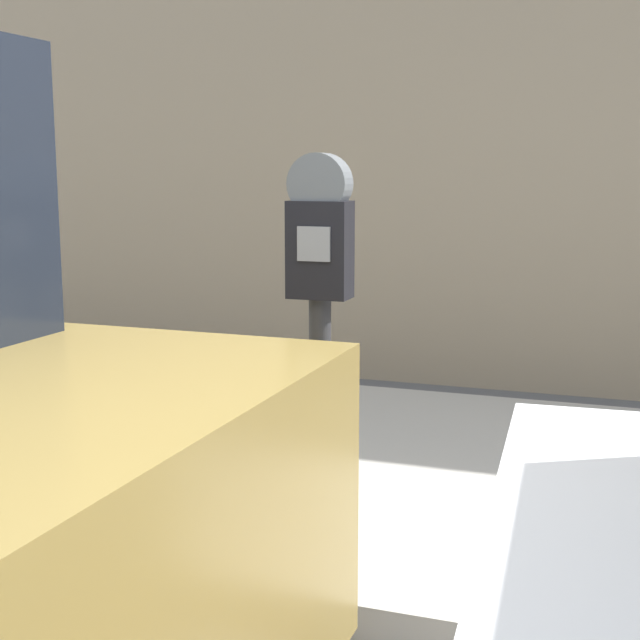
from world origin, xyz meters
name	(u,v)px	position (x,y,z in m)	size (l,w,h in m)	color
sidewalk	(389,476)	(0.00, 2.20, 0.07)	(24.00, 2.80, 0.15)	#BCB7AD
building_facade	(482,25)	(0.00, 4.50, 2.47)	(24.00, 0.30, 4.93)	tan
parking_meter	(320,300)	(0.09, 0.95, 1.10)	(0.20, 0.12, 1.42)	#2D2D30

